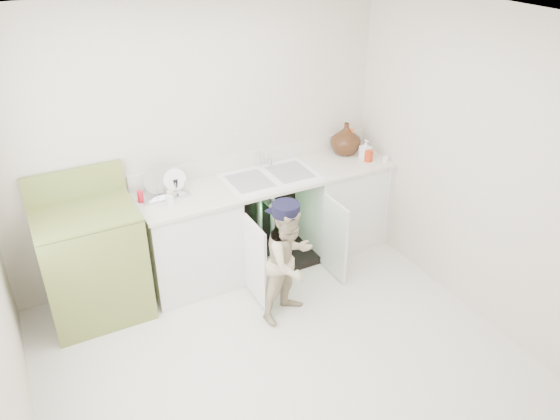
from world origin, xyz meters
The scene contains 5 objects.
ground centered at (0.00, 0.00, 0.00)m, with size 3.50×3.50×0.00m, color beige.
room_shell centered at (0.00, 0.00, 1.25)m, with size 6.00×5.50×1.26m.
counter_run centered at (0.58, 1.21, 0.47)m, with size 2.44×1.02×1.22m.
avocado_stove centered at (-1.09, 1.18, 0.51)m, with size 0.79×0.65×1.23m.
repair_worker centered at (0.33, 0.41, 0.54)m, with size 0.62×0.73×1.07m.
Camera 1 is at (-1.44, -2.80, 3.08)m, focal length 35.00 mm.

